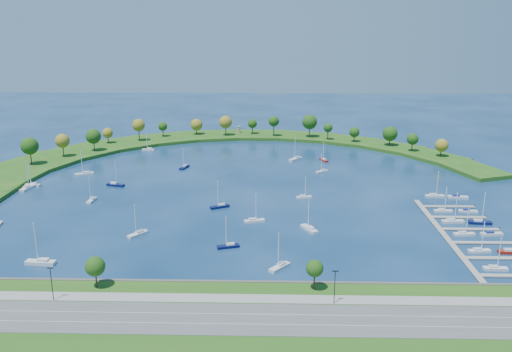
{
  "coord_description": "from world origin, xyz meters",
  "views": [
    {
      "loc": [
        11.32,
        -251.01,
        78.59
      ],
      "look_at": [
        5.0,
        5.0,
        4.0
      ],
      "focal_mm": 37.7,
      "sensor_mm": 36.0,
      "label": 1
    }
  ],
  "objects_px": {
    "moored_boat_3": "(28,187)",
    "docked_boat_5": "(491,234)",
    "docked_boat_8": "(443,210)",
    "moored_boat_13": "(322,171)",
    "moored_boat_16": "(138,233)",
    "moored_boat_4": "(84,173)",
    "docked_boat_9": "(468,211)",
    "moored_boat_9": "(324,159)",
    "docked_boat_4": "(464,233)",
    "moored_boat_6": "(92,199)",
    "moored_boat_8": "(296,158)",
    "moored_boat_17": "(32,184)",
    "moored_boat_5": "(148,149)",
    "moored_boat_10": "(115,184)",
    "moored_boat_14": "(228,245)",
    "docked_boat_7": "(480,222)",
    "moored_boat_18": "(41,261)",
    "docked_boat_11": "(457,197)",
    "docked_boat_10": "(435,195)",
    "moored_boat_12": "(184,167)",
    "docked_boat_2": "(479,250)",
    "moored_boat_7": "(309,228)",
    "moored_boat_1": "(220,206)",
    "docked_boat_6": "(453,221)",
    "dock_system": "(464,236)",
    "moored_boat_15": "(304,196)",
    "moored_boat_2": "(280,266)",
    "moored_boat_0": "(254,220)",
    "docked_boat_0": "(495,268)",
    "harbor_tower": "(239,130)"
  },
  "relations": [
    {
      "from": "moored_boat_7",
      "to": "moored_boat_14",
      "type": "height_order",
      "value": "moored_boat_7"
    },
    {
      "from": "docked_boat_2",
      "to": "docked_boat_7",
      "type": "distance_m",
      "value": 29.62
    },
    {
      "from": "moored_boat_8",
      "to": "moored_boat_16",
      "type": "height_order",
      "value": "moored_boat_8"
    },
    {
      "from": "docked_boat_4",
      "to": "docked_boat_9",
      "type": "height_order",
      "value": "docked_boat_4"
    },
    {
      "from": "moored_boat_10",
      "to": "moored_boat_13",
      "type": "relative_size",
      "value": 1.28
    },
    {
      "from": "moored_boat_15",
      "to": "moored_boat_6",
      "type": "bearing_deg",
      "value": 170.16
    },
    {
      "from": "moored_boat_3",
      "to": "moored_boat_4",
      "type": "bearing_deg",
      "value": -26.1
    },
    {
      "from": "moored_boat_5",
      "to": "dock_system",
      "type": "bearing_deg",
      "value": 142.69
    },
    {
      "from": "moored_boat_2",
      "to": "moored_boat_7",
      "type": "height_order",
      "value": "moored_boat_7"
    },
    {
      "from": "moored_boat_3",
      "to": "docked_boat_10",
      "type": "relative_size",
      "value": 1.14
    },
    {
      "from": "moored_boat_8",
      "to": "docked_boat_10",
      "type": "distance_m",
      "value": 90.45
    },
    {
      "from": "moored_boat_17",
      "to": "docked_boat_8",
      "type": "bearing_deg",
      "value": 178.51
    },
    {
      "from": "moored_boat_13",
      "to": "docked_boat_5",
      "type": "height_order",
      "value": "moored_boat_13"
    },
    {
      "from": "moored_boat_13",
      "to": "moored_boat_7",
      "type": "bearing_deg",
      "value": 49.02
    },
    {
      "from": "moored_boat_18",
      "to": "moored_boat_9",
      "type": "bearing_deg",
      "value": -123.26
    },
    {
      "from": "moored_boat_8",
      "to": "docked_boat_8",
      "type": "xyz_separation_m",
      "value": [
        58.53,
        -86.91,
        -0.09
      ]
    },
    {
      "from": "moored_boat_8",
      "to": "docked_boat_2",
      "type": "distance_m",
      "value": 140.81
    },
    {
      "from": "docked_boat_0",
      "to": "moored_boat_2",
      "type": "bearing_deg",
      "value": -178.47
    },
    {
      "from": "moored_boat_3",
      "to": "moored_boat_12",
      "type": "xyz_separation_m",
      "value": [
        69.83,
        39.78,
        -0.06
      ]
    },
    {
      "from": "moored_boat_0",
      "to": "moored_boat_12",
      "type": "relative_size",
      "value": 0.98
    },
    {
      "from": "moored_boat_3",
      "to": "moored_boat_8",
      "type": "xyz_separation_m",
      "value": [
        132.02,
        59.41,
        -0.01
      ]
    },
    {
      "from": "moored_boat_6",
      "to": "moored_boat_8",
      "type": "relative_size",
      "value": 0.8
    },
    {
      "from": "moored_boat_3",
      "to": "docked_boat_5",
      "type": "height_order",
      "value": "moored_boat_3"
    },
    {
      "from": "harbor_tower",
      "to": "moored_boat_17",
      "type": "distance_m",
      "value": 154.81
    },
    {
      "from": "docked_boat_5",
      "to": "docked_boat_8",
      "type": "relative_size",
      "value": 0.75
    },
    {
      "from": "moored_boat_16",
      "to": "docked_boat_5",
      "type": "xyz_separation_m",
      "value": [
        134.09,
        3.47,
        -0.3
      ]
    },
    {
      "from": "moored_boat_17",
      "to": "docked_boat_5",
      "type": "distance_m",
      "value": 209.08
    },
    {
      "from": "moored_boat_4",
      "to": "docked_boat_9",
      "type": "height_order",
      "value": "moored_boat_4"
    },
    {
      "from": "moored_boat_10",
      "to": "moored_boat_12",
      "type": "distance_m",
      "value": 44.36
    },
    {
      "from": "dock_system",
      "to": "docked_boat_11",
      "type": "relative_size",
      "value": 8.91
    },
    {
      "from": "moored_boat_14",
      "to": "moored_boat_13",
      "type": "bearing_deg",
      "value": -130.33
    },
    {
      "from": "moored_boat_13",
      "to": "docked_boat_4",
      "type": "distance_m",
      "value": 98.07
    },
    {
      "from": "docked_boat_9",
      "to": "docked_boat_10",
      "type": "relative_size",
      "value": 0.63
    },
    {
      "from": "moored_boat_5",
      "to": "moored_boat_10",
      "type": "bearing_deg",
      "value": 94.85
    },
    {
      "from": "dock_system",
      "to": "moored_boat_2",
      "type": "height_order",
      "value": "moored_boat_2"
    },
    {
      "from": "moored_boat_8",
      "to": "moored_boat_18",
      "type": "distance_m",
      "value": 168.45
    },
    {
      "from": "moored_boat_16",
      "to": "docked_boat_7",
      "type": "xyz_separation_m",
      "value": [
        134.11,
        15.32,
        0.02
      ]
    },
    {
      "from": "docked_boat_6",
      "to": "moored_boat_10",
      "type": "bearing_deg",
      "value": 158.73
    },
    {
      "from": "moored_boat_6",
      "to": "moored_boat_15",
      "type": "bearing_deg",
      "value": 98.42
    },
    {
      "from": "moored_boat_4",
      "to": "docked_boat_0",
      "type": "distance_m",
      "value": 202.33
    },
    {
      "from": "dock_system",
      "to": "moored_boat_10",
      "type": "bearing_deg",
      "value": 157.98
    },
    {
      "from": "moored_boat_1",
      "to": "moored_boat_3",
      "type": "relative_size",
      "value": 0.87
    },
    {
      "from": "docked_boat_11",
      "to": "moored_boat_18",
      "type": "bearing_deg",
      "value": -148.97
    },
    {
      "from": "moored_boat_14",
      "to": "docked_boat_7",
      "type": "relative_size",
      "value": 0.89
    },
    {
      "from": "dock_system",
      "to": "moored_boat_14",
      "type": "height_order",
      "value": "moored_boat_14"
    },
    {
      "from": "moored_boat_16",
      "to": "moored_boat_15",
      "type": "bearing_deg",
      "value": 163.94
    },
    {
      "from": "moored_boat_9",
      "to": "docked_boat_4",
      "type": "distance_m",
      "value": 118.69
    },
    {
      "from": "moored_boat_12",
      "to": "docked_boat_4",
      "type": "height_order",
      "value": "moored_boat_12"
    },
    {
      "from": "moored_boat_2",
      "to": "docked_boat_10",
      "type": "height_order",
      "value": "moored_boat_2"
    },
    {
      "from": "moored_boat_7",
      "to": "moored_boat_16",
      "type": "relative_size",
      "value": 1.09
    }
  ]
}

